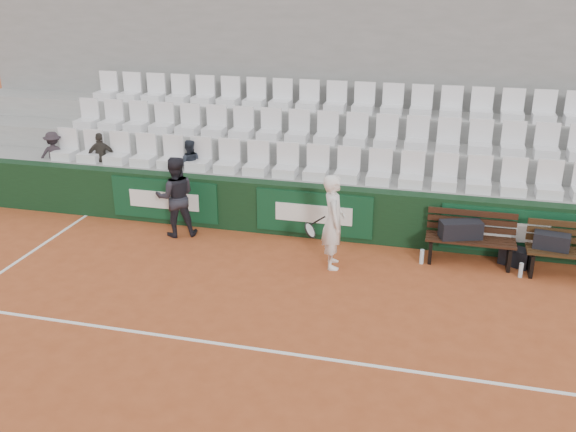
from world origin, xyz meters
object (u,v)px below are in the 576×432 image
(sports_bag_left, at_px, (461,230))
(ball_kid, at_px, (176,197))
(sports_bag_right, at_px, (552,241))
(water_bottle_near, at_px, (422,257))
(water_bottle_far, at_px, (521,270))
(bench_right, at_px, (572,264))
(spectator_a, at_px, (51,134))
(spectator_c, at_px, (188,143))
(bench_left, at_px, (469,251))
(spectator_b, at_px, (99,136))
(sports_bag_ground, at_px, (515,256))
(tennis_player, at_px, (333,222))

(sports_bag_left, xyz_separation_m, ball_kid, (-5.20, -0.10, 0.17))
(sports_bag_left, distance_m, sports_bag_right, 1.46)
(sports_bag_right, xyz_separation_m, water_bottle_near, (-2.06, -0.15, -0.45))
(sports_bag_right, relative_size, water_bottle_far, 2.24)
(bench_right, height_order, spectator_a, spectator_a)
(sports_bag_left, height_order, spectator_a, spectator_a)
(bench_right, relative_size, spectator_c, 1.46)
(bench_left, distance_m, sports_bag_right, 1.33)
(ball_kid, relative_size, spectator_c, 1.51)
(ball_kid, distance_m, spectator_b, 2.51)
(sports_bag_ground, height_order, spectator_b, spectator_b)
(bench_left, bearing_deg, tennis_player, -162.82)
(sports_bag_left, bearing_deg, sports_bag_ground, 7.03)
(tennis_player, relative_size, spectator_b, 1.57)
(ball_kid, bearing_deg, spectator_a, -43.24)
(sports_bag_right, bearing_deg, bench_left, 176.04)
(water_bottle_far, bearing_deg, spectator_b, 170.65)
(water_bottle_near, bearing_deg, spectator_c, 165.33)
(water_bottle_far, relative_size, spectator_b, 0.24)
(sports_bag_ground, relative_size, water_bottle_near, 1.90)
(sports_bag_left, bearing_deg, bench_right, -4.51)
(sports_bag_left, relative_size, tennis_player, 0.43)
(water_bottle_near, distance_m, water_bottle_far, 1.62)
(spectator_a, xyz_separation_m, spectator_b, (1.12, 0.00, 0.02))
(spectator_a, bearing_deg, sports_bag_ground, 149.88)
(sports_bag_ground, xyz_separation_m, ball_kid, (-6.15, -0.21, 0.62))
(sports_bag_left, distance_m, water_bottle_far, 1.17)
(water_bottle_near, distance_m, spectator_c, 5.11)
(sports_bag_right, height_order, water_bottle_far, sports_bag_right)
(bench_right, bearing_deg, sports_bag_right, 172.47)
(sports_bag_right, relative_size, sports_bag_ground, 1.15)
(water_bottle_near, relative_size, ball_kid, 0.17)
(bench_right, height_order, tennis_player, tennis_player)
(sports_bag_ground, bearing_deg, spectator_b, 173.89)
(water_bottle_near, height_order, spectator_c, spectator_c)
(bench_right, bearing_deg, water_bottle_far, -164.52)
(water_bottle_far, distance_m, spectator_b, 8.56)
(ball_kid, bearing_deg, water_bottle_far, 152.98)
(sports_bag_ground, xyz_separation_m, spectator_a, (-9.40, 0.89, 1.35))
(bench_right, relative_size, sports_bag_left, 2.13)
(water_bottle_far, bearing_deg, water_bottle_near, 175.48)
(water_bottle_far, relative_size, tennis_player, 0.15)
(bench_left, distance_m, spectator_b, 7.68)
(sports_bag_ground, bearing_deg, bench_right, -16.71)
(sports_bag_right, relative_size, ball_kid, 0.37)
(sports_bag_left, bearing_deg, spectator_b, 172.20)
(sports_bag_left, relative_size, ball_kid, 0.46)
(ball_kid, bearing_deg, sports_bag_right, 155.50)
(sports_bag_left, distance_m, ball_kid, 5.21)
(sports_bag_left, height_order, water_bottle_near, sports_bag_left)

